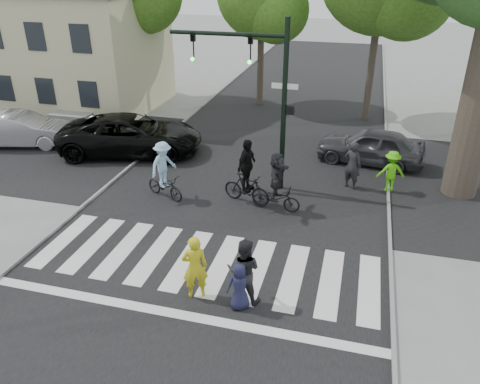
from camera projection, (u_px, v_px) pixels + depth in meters
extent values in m
plane|color=gray|center=(192.00, 284.00, 12.26)|extent=(120.00, 120.00, 0.00)
cube|color=black|center=(241.00, 198.00, 16.57)|extent=(10.00, 70.00, 0.01)
cube|color=black|center=(260.00, 166.00, 19.16)|extent=(70.00, 10.00, 0.01)
cube|color=gray|center=(112.00, 181.00, 17.72)|extent=(0.10, 70.00, 0.10)
cube|color=gray|center=(389.00, 215.00, 15.39)|extent=(0.10, 70.00, 0.10)
cube|color=silver|center=(64.00, 240.00, 14.16)|extent=(0.55, 3.00, 0.01)
cube|color=silver|center=(93.00, 244.00, 13.93)|extent=(0.55, 3.00, 0.01)
cube|color=silver|center=(124.00, 249.00, 13.70)|extent=(0.55, 3.00, 0.01)
cube|color=silver|center=(155.00, 254.00, 13.47)|extent=(0.55, 3.00, 0.01)
cube|color=silver|center=(188.00, 259.00, 13.24)|extent=(0.55, 3.00, 0.01)
cube|color=silver|center=(221.00, 265.00, 13.01)|extent=(0.55, 3.00, 0.01)
cube|color=silver|center=(256.00, 270.00, 12.77)|extent=(0.55, 3.00, 0.01)
cube|color=silver|center=(293.00, 276.00, 12.54)|extent=(0.55, 3.00, 0.01)
cube|color=silver|center=(330.00, 282.00, 12.31)|extent=(0.55, 3.00, 0.01)
cube|color=silver|center=(369.00, 288.00, 12.08)|extent=(0.55, 3.00, 0.01)
cube|color=silver|center=(175.00, 314.00, 11.22)|extent=(10.00, 0.30, 0.01)
cylinder|color=black|center=(284.00, 109.00, 15.98)|extent=(0.18, 0.18, 6.00)
cylinder|color=black|center=(227.00, 34.00, 15.36)|extent=(4.00, 0.14, 0.14)
imported|color=black|center=(250.00, 49.00, 15.38)|extent=(0.16, 0.20, 1.00)
sphere|color=#19E533|center=(249.00, 62.00, 15.46)|extent=(0.14, 0.14, 0.14)
imported|color=black|center=(193.00, 46.00, 15.84)|extent=(0.16, 0.20, 1.00)
sphere|color=#19E533|center=(193.00, 59.00, 15.92)|extent=(0.14, 0.14, 0.14)
cube|color=black|center=(290.00, 110.00, 15.93)|extent=(0.28, 0.18, 0.30)
cube|color=#FF660C|center=(293.00, 110.00, 15.91)|extent=(0.02, 0.14, 0.20)
cube|color=white|center=(285.00, 86.00, 15.62)|extent=(0.90, 0.04, 0.18)
cylinder|color=brown|center=(480.00, 98.00, 15.43)|extent=(1.20, 1.20, 7.00)
cylinder|color=brown|center=(64.00, 44.00, 28.12)|extent=(0.36, 0.36, 5.95)
sphere|color=#2B6A1C|center=(65.00, 0.00, 26.06)|extent=(3.64, 3.64, 3.64)
cylinder|color=brown|center=(136.00, 45.00, 26.43)|extent=(0.36, 0.36, 6.44)
cylinder|color=brown|center=(261.00, 55.00, 25.95)|extent=(0.36, 0.36, 5.60)
sphere|color=#2B6A1C|center=(277.00, 10.00, 24.03)|extent=(3.36, 3.36, 3.36)
cylinder|color=brown|center=(373.00, 54.00, 23.20)|extent=(0.36, 0.36, 6.72)
cube|color=beige|center=(81.00, 52.00, 25.64)|extent=(8.00, 7.00, 6.00)
cube|color=black|center=(4.00, 88.00, 23.74)|extent=(1.00, 0.06, 1.30)
cube|color=black|center=(46.00, 91.00, 23.19)|extent=(1.00, 0.06, 1.30)
cube|color=black|center=(35.00, 37.00, 22.01)|extent=(1.00, 0.06, 1.30)
cube|color=black|center=(89.00, 95.00, 22.63)|extent=(1.00, 0.06, 1.30)
cube|color=black|center=(80.00, 39.00, 21.46)|extent=(1.00, 0.06, 1.30)
cube|color=gray|center=(73.00, 121.00, 23.18)|extent=(2.00, 1.20, 0.80)
imported|color=gold|center=(195.00, 267.00, 11.45)|extent=(0.75, 0.64, 1.74)
imported|color=#1C1E3B|center=(240.00, 286.00, 11.16)|extent=(0.74, 0.63, 1.28)
imported|color=black|center=(244.00, 271.00, 11.30)|extent=(0.87, 0.68, 1.75)
imported|color=black|center=(165.00, 186.00, 16.48)|extent=(1.74, 1.17, 0.87)
imported|color=#8EBED9|center=(163.00, 165.00, 16.11)|extent=(0.99, 1.23, 1.66)
imported|color=black|center=(247.00, 189.00, 16.09)|extent=(1.84, 0.95, 1.06)
imported|color=black|center=(247.00, 166.00, 15.70)|extent=(0.72, 1.15, 1.83)
imported|color=black|center=(276.00, 198.00, 15.67)|extent=(1.65, 0.65, 0.86)
imported|color=black|center=(277.00, 176.00, 15.30)|extent=(0.56, 1.54, 1.64)
imported|color=black|center=(131.00, 135.00, 20.04)|extent=(6.48, 4.11, 1.67)
imported|color=#ACABB0|center=(21.00, 130.00, 20.93)|extent=(4.79, 2.72, 1.49)
imported|color=#37363B|center=(370.00, 146.00, 19.14)|extent=(4.49, 2.28, 1.47)
imported|color=#4DD00E|center=(391.00, 171.00, 16.80)|extent=(1.09, 0.76, 1.54)
imported|color=black|center=(352.00, 165.00, 16.97)|extent=(0.78, 0.67, 1.81)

